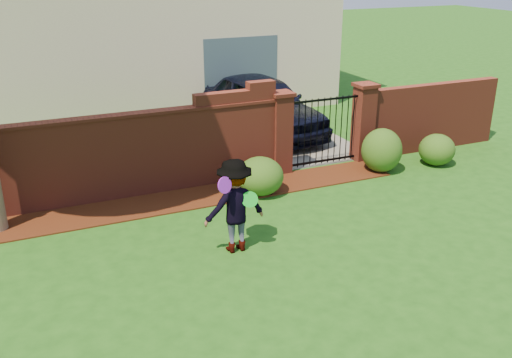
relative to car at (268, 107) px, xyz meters
name	(u,v)px	position (x,y,z in m)	size (l,w,h in m)	color
ground	(254,279)	(-3.35, -6.76, -0.81)	(80.00, 80.00, 0.01)	#1C4C13
mulch_bed	(143,206)	(-4.30, -3.42, -0.79)	(11.10, 1.08, 0.03)	#351509
brick_wall	(78,160)	(-5.36, -2.76, 0.12)	(8.70, 0.31, 2.16)	maroon
brick_wall_return	(430,117)	(3.25, -2.76, 0.04)	(4.00, 0.25, 1.70)	maroon
pillar_left	(281,132)	(-0.95, -2.76, 0.15)	(0.50, 0.50, 1.88)	maroon
pillar_right	(363,122)	(1.25, -2.76, 0.15)	(0.50, 0.50, 1.88)	maroon
iron_gate	(323,131)	(0.15, -2.76, 0.05)	(1.78, 0.03, 1.60)	black
driveway	(255,123)	(0.15, 1.24, -0.80)	(3.20, 8.00, 0.01)	slate
house	(134,6)	(-2.34, 5.24, 2.35)	(12.40, 6.40, 6.30)	beige
car	(268,107)	(0.00, 0.00, 0.00)	(1.91, 4.73, 1.61)	black
shrub_left	(260,176)	(-1.89, -3.74, -0.41)	(0.98, 0.98, 0.80)	#1E4A16
shrub_middle	(382,150)	(1.20, -3.63, -0.30)	(0.93, 0.93, 1.02)	#1E4A16
shrub_right	(437,150)	(2.68, -3.78, -0.43)	(0.84, 0.84, 0.75)	#1E4A16
man	(235,207)	(-3.26, -5.79, 0.00)	(1.05, 0.60, 1.62)	gray
frisbee_purple	(225,185)	(-3.52, -6.02, 0.51)	(0.27, 0.27, 0.02)	purple
frisbee_green	(250,199)	(-3.08, -5.98, 0.17)	(0.27, 0.27, 0.02)	green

